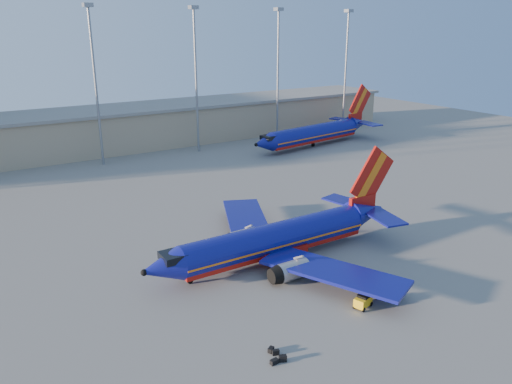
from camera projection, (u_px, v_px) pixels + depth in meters
ground at (257, 243)px, 60.03m from camera, size 220.00×220.00×0.00m
terminal_building at (153, 124)px, 110.15m from camera, size 122.00×16.00×8.50m
light_mast_row at (148, 67)px, 93.83m from camera, size 101.60×1.60×28.65m
aircraft_main at (281, 238)px, 55.38m from camera, size 32.97×31.76×11.18m
aircraft_second at (316, 133)px, 108.50m from camera, size 36.00×13.93×12.23m
baggage_tug at (363, 301)px, 46.00m from camera, size 2.04×1.57×1.30m
luggage_pile at (277, 356)px, 38.98m from camera, size 1.42×2.04×0.52m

